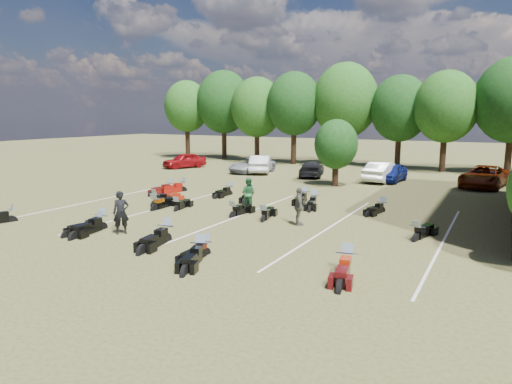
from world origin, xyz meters
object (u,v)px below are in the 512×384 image
Objects in this scene: car_4 at (391,173)px; person_grey at (299,206)px; person_black at (121,213)px; motorcycle_7 at (156,206)px; motorcycle_0 at (11,222)px; person_green at (248,194)px; motorcycle_3 at (200,260)px; car_0 at (184,160)px; motorcycle_14 at (170,192)px.

car_4 is 16.83m from person_grey.
car_4 is 23.17m from person_black.
motorcycle_0 is at bearing 73.57° from motorcycle_7.
person_green is 9.22m from motorcycle_3.
motorcycle_7 reaches higher than motorcycle_0.
person_black reaches higher than car_0.
person_black reaches higher than person_green.
car_0 reaches higher than motorcycle_3.
person_black is at bearing 130.00° from motorcycle_7.
motorcycle_7 is 4.65m from motorcycle_14.
person_grey is 0.85× the size of motorcycle_0.
car_4 is 2.21× the size of person_black.
person_grey is 14.26m from motorcycle_0.
motorcycle_14 is (-2.29, 4.04, 0.00)m from motorcycle_7.
motorcycle_7 is at bearing 69.82° from person_black.
person_black is 7.72m from person_green.
person_green is at bearing -12.65° from motorcycle_14.
person_black is at bearing 27.38° from motorcycle_0.
person_grey is 6.77m from motorcycle_3.
motorcycle_0 is at bearing -115.60° from car_4.
car_0 is 20.21m from car_4.
car_4 reaches higher than motorcycle_7.
person_grey reaches higher than car_4.
person_black is (13.27, -21.84, 0.22)m from car_0.
motorcycle_0 is 10.67m from motorcycle_14.
person_black is 0.83× the size of motorcycle_14.
person_grey reaches higher than motorcycle_7.
car_0 reaches higher than motorcycle_14.
person_grey is at bearing -7.28° from person_black.
motorcycle_14 is at bearing -47.75° from motorcycle_7.
motorcycle_3 is at bearing 103.35° from person_green.
motorcycle_7 is (-8.09, 6.95, 0.00)m from motorcycle_3.
motorcycle_7 is (-2.90, 5.62, -0.97)m from person_black.
motorcycle_0 is (-6.54, -0.92, -0.97)m from person_black.
car_0 is 25.55m from person_black.
motorcycle_3 is (-1.75, -23.43, -0.73)m from car_4.
person_black is at bearing 96.61° from person_grey.
motorcycle_7 is (10.37, -16.22, -0.74)m from car_0.
motorcycle_3 is at bearing 17.38° from motorcycle_0.
motorcycle_0 is (-12.80, -6.21, -0.92)m from person_grey.
motorcycle_3 is at bearing -26.98° from car_0.
person_green is (15.55, -14.46, 0.15)m from car_0.
car_4 reaches higher than motorcycle_3.
car_4 reaches higher than motorcycle_0.
car_4 is 15.45m from person_green.
person_grey is 12.29m from motorcycle_14.
motorcycle_0 is at bearing -92.90° from motorcycle_14.
car_0 is at bearing 127.89° from motorcycle_14.
person_green is 0.97× the size of person_grey.
motorcycle_3 is 0.99× the size of motorcycle_14.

